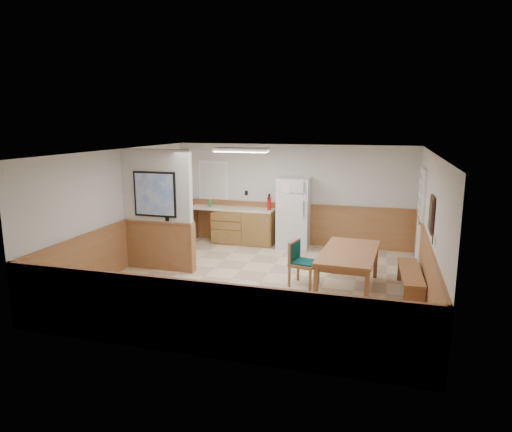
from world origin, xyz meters
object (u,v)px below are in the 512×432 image
(dining_table, at_px, (349,256))
(fire_extinguisher, at_px, (269,203))
(refrigerator, at_px, (294,213))
(soap_bottle, at_px, (210,203))
(dining_bench, at_px, (410,276))
(dining_chair, at_px, (300,260))

(dining_table, relative_size, fire_extinguisher, 4.90)
(refrigerator, height_order, soap_bottle, refrigerator)
(dining_table, xyz_separation_m, soap_bottle, (-3.74, 2.69, 0.34))
(dining_table, bearing_deg, dining_bench, 7.88)
(refrigerator, distance_m, soap_bottle, 2.20)
(refrigerator, xyz_separation_m, dining_bench, (2.62, -2.56, -0.52))
(dining_table, bearing_deg, dining_chair, 178.72)
(dining_bench, height_order, soap_bottle, soap_bottle)
(dining_chair, bearing_deg, fire_extinguisher, 128.26)
(soap_bottle, bearing_deg, fire_extinguisher, 0.78)
(dining_table, xyz_separation_m, dining_bench, (1.08, 0.09, -0.32))
(dining_bench, relative_size, soap_bottle, 8.36)
(fire_extinguisher, relative_size, soap_bottle, 2.03)
(dining_bench, relative_size, fire_extinguisher, 4.11)
(refrigerator, xyz_separation_m, dining_chair, (0.63, -2.58, -0.37))
(dining_chair, bearing_deg, refrigerator, 116.45)
(dining_bench, distance_m, dining_chair, 1.99)
(dining_table, bearing_deg, soap_bottle, 147.44)
(dining_chair, height_order, fire_extinguisher, fire_extinguisher)
(soap_bottle, bearing_deg, dining_table, -35.76)
(refrigerator, relative_size, dining_chair, 2.03)
(dining_chair, relative_size, fire_extinguisher, 2.14)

